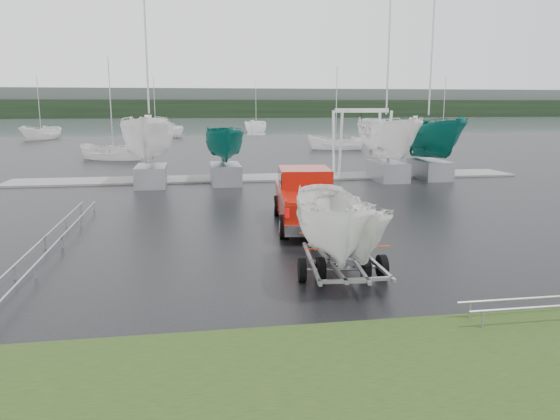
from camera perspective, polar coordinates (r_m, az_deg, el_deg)
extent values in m
plane|color=black|center=(20.16, 4.56, -1.51)|extent=(120.00, 120.00, 0.00)
plane|color=slate|center=(119.26, -7.25, 8.77)|extent=(300.00, 300.00, 0.00)
plane|color=#1F3113|center=(10.36, 19.92, -14.46)|extent=(40.00, 40.00, 0.00)
cube|color=gray|center=(32.73, -0.95, 3.42)|extent=(30.00, 3.00, 0.12)
cube|color=black|center=(189.15, -8.17, 10.43)|extent=(300.00, 8.00, 6.00)
cube|color=#4C5651|center=(197.15, -8.24, 11.02)|extent=(300.00, 6.00, 10.00)
cube|color=#9A1308|center=(19.76, 2.86, 0.64)|extent=(2.63, 6.02, 0.96)
cube|color=#9A1308|center=(20.68, 2.57, 3.22)|extent=(2.10, 2.50, 0.86)
cube|color=black|center=(20.68, 2.57, 3.36)|extent=(2.10, 2.26, 0.55)
cube|color=silver|center=(16.94, 3.91, -2.16)|extent=(2.04, 0.40, 0.35)
cylinder|color=black|center=(21.64, -0.21, 0.47)|extent=(0.39, 0.83, 0.80)
cylinder|color=black|center=(21.82, 4.81, 0.52)|extent=(0.39, 0.83, 0.80)
cylinder|color=black|center=(17.90, 0.45, -1.75)|extent=(0.39, 0.83, 0.80)
cylinder|color=black|center=(18.12, 6.49, -1.67)|extent=(0.39, 0.83, 0.80)
cube|color=#999BA1|center=(13.81, 3.29, -5.41)|extent=(0.47, 3.59, 0.08)
cube|color=#999BA1|center=(13.98, 7.79, -5.30)|extent=(0.47, 3.59, 0.08)
cylinder|color=#999BA1|center=(13.74, 5.67, -6.19)|extent=(1.60, 0.25, 0.08)
cylinder|color=black|center=(13.64, 2.32, -6.27)|extent=(0.24, 0.62, 0.60)
cylinder|color=black|center=(13.88, 8.95, -6.09)|extent=(0.24, 0.62, 0.60)
imported|color=white|center=(13.42, 5.74, 4.44)|extent=(1.94, 1.99, 4.68)
cube|color=#FF4408|center=(14.51, 5.11, -2.39)|extent=(1.55, 0.21, 0.03)
cube|color=#FF4408|center=(12.98, 6.13, -4.01)|extent=(1.55, 0.21, 0.03)
cube|color=#999BA1|center=(13.93, 5.08, -5.29)|extent=(0.15, 3.60, 0.08)
cube|color=#999BA1|center=(14.22, 9.42, -5.06)|extent=(0.15, 3.60, 0.08)
cylinder|color=#999BA1|center=(13.92, 7.48, -6.00)|extent=(1.60, 0.11, 0.08)
cylinder|color=black|center=(13.73, 4.24, -6.17)|extent=(0.19, 0.60, 0.60)
cylinder|color=black|center=(14.16, 10.61, -5.81)|extent=(0.19, 0.60, 0.60)
imported|color=white|center=(13.64, 7.48, 3.33)|extent=(1.58, 1.62, 4.12)
cube|color=#FF4408|center=(14.67, 6.49, -2.27)|extent=(1.55, 0.07, 0.03)
cube|color=#FF4408|center=(13.18, 8.26, -3.83)|extent=(1.55, 0.07, 0.03)
cylinder|color=silver|center=(32.60, 6.35, 6.77)|extent=(0.16, 0.58, 3.99)
cylinder|color=silver|center=(34.14, 5.62, 6.97)|extent=(0.16, 0.58, 3.99)
cylinder|color=silver|center=(33.54, 11.32, 6.74)|extent=(0.16, 0.58, 3.99)
cylinder|color=silver|center=(35.04, 10.40, 6.94)|extent=(0.16, 0.58, 3.99)
cube|color=silver|center=(33.72, 8.54, 10.25)|extent=(3.30, 0.25, 0.25)
cube|color=#999BA1|center=(30.39, -13.31, 3.49)|extent=(1.60, 3.20, 1.10)
imported|color=white|center=(30.16, -13.65, 11.30)|extent=(2.70, 2.77, 7.17)
cylinder|color=#B2B2B7|center=(30.80, -13.82, 16.30)|extent=(0.10, 0.10, 7.00)
cube|color=#999BA1|center=(30.58, -5.73, 3.78)|extent=(1.60, 3.20, 1.10)
imported|color=#0E6257|center=(30.35, -5.85, 9.98)|extent=(2.07, 2.13, 5.51)
cube|color=#999BA1|center=(32.38, 11.15, 4.02)|extent=(1.60, 3.20, 1.10)
imported|color=white|center=(32.16, 11.42, 11.15)|extent=(2.61, 2.68, 6.94)
cylinder|color=#B2B2B7|center=(32.76, 11.28, 15.91)|extent=(0.10, 0.10, 7.00)
cube|color=#999BA1|center=(33.71, 15.35, 4.11)|extent=(1.60, 3.20, 1.10)
imported|color=#0E6257|center=(33.50, 15.69, 10.83)|extent=(2.56, 2.63, 6.81)
cylinder|color=#B2B2B7|center=(34.08, 15.57, 15.44)|extent=(0.10, 0.10, 7.00)
cylinder|color=#999BA1|center=(20.85, -20.18, -0.76)|extent=(0.06, 6.50, 0.06)
cylinder|color=#999BA1|center=(20.95, -21.52, -0.80)|extent=(0.06, 6.50, 0.06)
cylinder|color=#999BA1|center=(15.16, -24.26, -5.29)|extent=(0.06, 6.50, 0.06)
cylinder|color=#999BA1|center=(15.30, -26.08, -5.30)|extent=(0.06, 6.50, 0.06)
imported|color=white|center=(46.01, -16.98, 5.06)|extent=(2.98, 2.95, 5.88)
cylinder|color=#B2B2B7|center=(45.80, -17.26, 10.04)|extent=(0.08, 0.08, 8.00)
imported|color=white|center=(75.81, -12.83, 7.39)|extent=(3.14, 3.07, 7.48)
cylinder|color=#B2B2B7|center=(75.69, -12.96, 10.41)|extent=(0.08, 0.08, 8.00)
imported|color=white|center=(54.30, 5.82, 6.31)|extent=(2.77, 2.74, 5.65)
cylinder|color=#B2B2B7|center=(54.13, 5.91, 10.53)|extent=(0.08, 0.08, 8.00)
imported|color=white|center=(77.96, 16.60, 7.30)|extent=(2.74, 2.70, 5.82)
cylinder|color=#B2B2B7|center=(77.84, 16.77, 10.24)|extent=(0.08, 0.08, 8.00)
imported|color=white|center=(89.45, -2.51, 8.15)|extent=(3.85, 3.91, 8.04)
cylinder|color=#B2B2B7|center=(89.35, -2.53, 10.71)|extent=(0.08, 0.08, 8.00)
imported|color=white|center=(76.45, -23.64, 6.78)|extent=(3.63, 3.67, 7.28)
cylinder|color=#B2B2B7|center=(76.33, -23.87, 9.77)|extent=(0.08, 0.08, 8.00)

